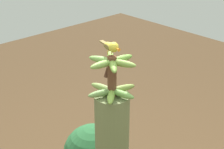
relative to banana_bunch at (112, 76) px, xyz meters
name	(u,v)px	position (x,y,z in m)	size (l,w,h in m)	color
banana_bunch	(112,76)	(0.00, 0.00, 0.00)	(0.29, 0.29, 0.24)	brown
perched_bird	(111,47)	(-0.01, -0.02, 0.17)	(0.07, 0.19, 0.08)	#C68933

